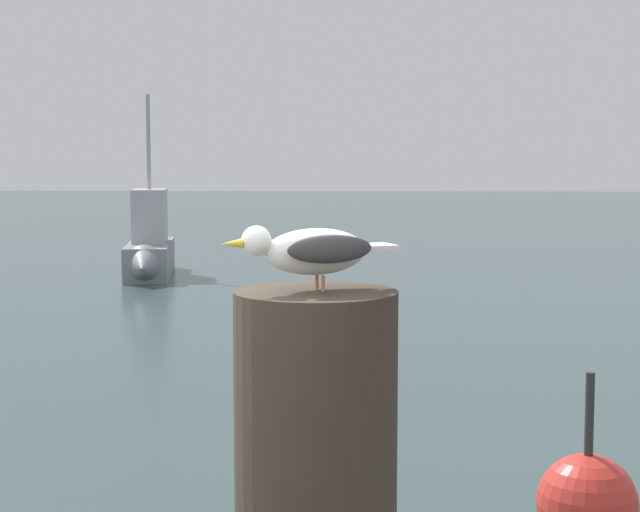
# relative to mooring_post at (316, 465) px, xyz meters

# --- Properties ---
(mooring_post) EXTENTS (0.36, 0.36, 0.77)m
(mooring_post) POSITION_rel_mooring_post_xyz_m (0.00, 0.00, 0.00)
(mooring_post) COLOR #382D23
(mooring_post) RESTS_ON harbor_quay
(seagull) EXTENTS (0.38, 0.21, 0.14)m
(seagull) POSITION_rel_mooring_post_xyz_m (-0.01, -0.00, 0.47)
(seagull) COLOR #C67360
(seagull) RESTS_ON mooring_post
(boat_grey) EXTENTS (1.21, 3.46, 3.62)m
(boat_grey) POSITION_rel_mooring_post_xyz_m (-4.08, 18.38, -1.27)
(boat_grey) COLOR gray
(boat_grey) RESTS_ON ground_plane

